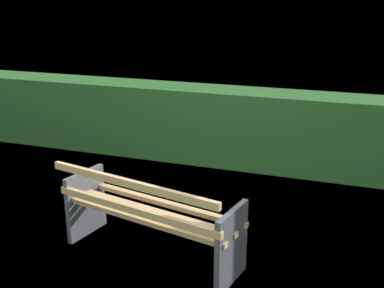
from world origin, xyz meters
TOP-DOWN VIEW (x-y plane):
  - ground_plane at (0.00, 0.00)m, footprint 1400.00×1400.00m
  - park_bench at (-0.01, -0.06)m, footprint 1.79×0.91m
  - hedge_row at (0.00, 2.68)m, footprint 12.46×0.66m

SIDE VIEW (x-z plane):
  - ground_plane at x=0.00m, z-range 0.00..0.00m
  - park_bench at x=-0.01m, z-range -0.01..0.86m
  - hedge_row at x=0.00m, z-range 0.00..1.06m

